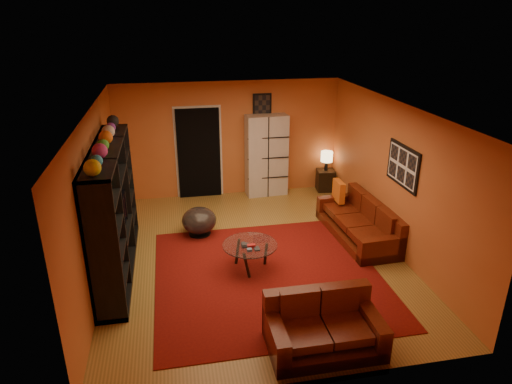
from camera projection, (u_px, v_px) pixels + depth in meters
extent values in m
plane|color=olive|center=(254.00, 255.00, 8.04)|extent=(6.00, 6.00, 0.00)
plane|color=white|center=(254.00, 108.00, 7.07)|extent=(6.00, 6.00, 0.00)
plane|color=#C05D2A|center=(229.00, 139.00, 10.29)|extent=(6.00, 0.00, 6.00)
plane|color=#C05D2A|center=(306.00, 287.00, 4.82)|extent=(6.00, 0.00, 6.00)
plane|color=#C05D2A|center=(97.00, 197.00, 7.11)|extent=(0.00, 6.00, 6.00)
plane|color=#C05D2A|center=(394.00, 177.00, 7.99)|extent=(0.00, 6.00, 6.00)
cube|color=#590C0A|center=(268.00, 275.00, 7.41)|extent=(3.60, 3.60, 0.01)
cube|color=black|center=(199.00, 153.00, 10.23)|extent=(0.95, 0.10, 2.04)
cube|color=black|center=(403.00, 166.00, 7.60)|extent=(0.03, 1.00, 0.70)
cube|color=black|center=(262.00, 105.00, 10.12)|extent=(0.42, 0.03, 0.52)
cube|color=black|center=(113.00, 211.00, 7.24)|extent=(0.45, 3.00, 2.10)
imported|color=black|center=(117.00, 215.00, 7.29)|extent=(0.88, 0.12, 0.51)
cube|color=#4B140A|center=(357.00, 229.00, 8.62)|extent=(0.96, 2.14, 0.32)
cube|color=#4B140A|center=(375.00, 215.00, 8.60)|extent=(0.29, 2.10, 0.85)
cube|color=#4B140A|center=(383.00, 246.00, 7.70)|extent=(0.87, 0.22, 0.62)
cube|color=#4B140A|center=(338.00, 203.00, 9.43)|extent=(0.87, 0.22, 0.62)
cube|color=#4B140A|center=(371.00, 228.00, 7.97)|extent=(0.67, 0.59, 0.12)
cube|color=#4B140A|center=(357.00, 215.00, 8.50)|extent=(0.67, 0.59, 0.12)
cube|color=#4B140A|center=(344.00, 203.00, 9.02)|extent=(0.67, 0.59, 0.12)
cube|color=#4B140A|center=(324.00, 338.00, 5.77)|extent=(1.43, 0.86, 0.32)
cube|color=#4B140A|center=(317.00, 305.00, 5.98)|extent=(1.43, 0.18, 0.85)
cube|color=#4B140A|center=(371.00, 322.00, 5.83)|extent=(0.18, 0.86, 0.62)
cube|color=#4B140A|center=(276.00, 334.00, 5.61)|extent=(0.18, 0.86, 0.62)
cube|color=#4B140A|center=(347.00, 317.00, 5.67)|extent=(0.51, 0.64, 0.12)
cube|color=#4B140A|center=(305.00, 322.00, 5.57)|extent=(0.51, 0.64, 0.12)
cube|color=orange|center=(339.00, 191.00, 9.17)|extent=(0.12, 0.42, 0.42)
cylinder|color=silver|center=(250.00, 245.00, 7.45)|extent=(0.90, 0.90, 0.02)
cylinder|color=black|center=(266.00, 254.00, 7.62)|extent=(0.05, 0.05, 0.43)
cylinder|color=black|center=(238.00, 251.00, 7.70)|extent=(0.05, 0.05, 0.43)
cylinder|color=black|center=(247.00, 265.00, 7.28)|extent=(0.05, 0.05, 0.43)
cube|color=beige|center=(266.00, 156.00, 10.38)|extent=(0.96, 0.47, 1.86)
cylinder|color=black|center=(200.00, 233.00, 8.77)|extent=(0.44, 0.44, 0.03)
cylinder|color=black|center=(200.00, 230.00, 8.74)|extent=(0.06, 0.06, 0.15)
ellipsoid|color=#3F3838|center=(199.00, 220.00, 8.67)|extent=(0.66, 0.66, 0.49)
cube|color=black|center=(325.00, 180.00, 10.84)|extent=(0.45, 0.45, 0.50)
cylinder|color=black|center=(326.00, 166.00, 10.71)|extent=(0.08, 0.08, 0.22)
cylinder|color=#FFD98C|center=(327.00, 157.00, 10.62)|extent=(0.27, 0.27, 0.24)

